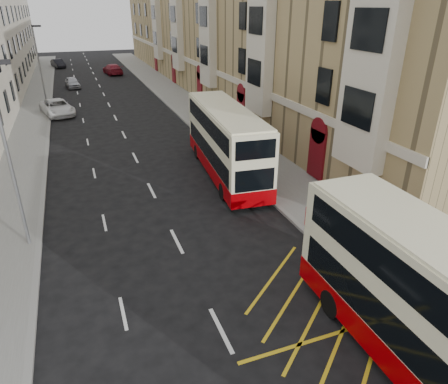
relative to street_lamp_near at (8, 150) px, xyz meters
name	(u,v)px	position (x,y,z in m)	size (l,w,h in m)	color
pavement_right	(206,119)	(14.35, 18.00, -4.56)	(4.00, 120.00, 0.15)	slate
pavement_left	(29,137)	(-1.15, 18.00, -4.56)	(3.00, 120.00, 0.15)	slate
kerb_right	(186,121)	(12.35, 18.00, -4.56)	(0.25, 120.00, 0.15)	gray
kerb_left	(48,135)	(0.35, 18.00, -4.56)	(0.25, 120.00, 0.15)	gray
road_markings	(105,96)	(6.35, 33.00, -4.63)	(10.00, 110.00, 0.01)	silver
terrace_right	(219,26)	(21.23, 33.38, 2.88)	(10.75, 79.00, 15.25)	tan
guard_railing	(347,247)	(12.60, -6.25, -3.78)	(0.06, 6.56, 1.01)	red
street_lamp_near	(8,150)	(0.00, 0.00, 0.00)	(0.93, 0.18, 8.00)	gray
street_lamp_far	(39,61)	(0.00, 30.00, 0.00)	(0.93, 0.18, 8.00)	gray
double_decker_rear	(226,142)	(11.35, 4.73, -2.41)	(3.46, 11.13, 4.37)	#EEE9BE
pedestrian_far	(411,273)	(13.73, -8.65, -3.73)	(0.89, 0.37, 1.52)	black
white_van	(57,107)	(1.15, 25.07, -3.88)	(2.52, 5.47, 1.52)	white
car_silver	(72,82)	(2.95, 39.84, -3.94)	(1.63, 4.06, 1.38)	#A8A9AF
car_dark	(58,64)	(1.15, 60.27, -3.92)	(1.52, 4.36, 1.44)	black
car_red	(113,69)	(9.24, 49.55, -3.84)	(2.22, 5.47, 1.59)	maroon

